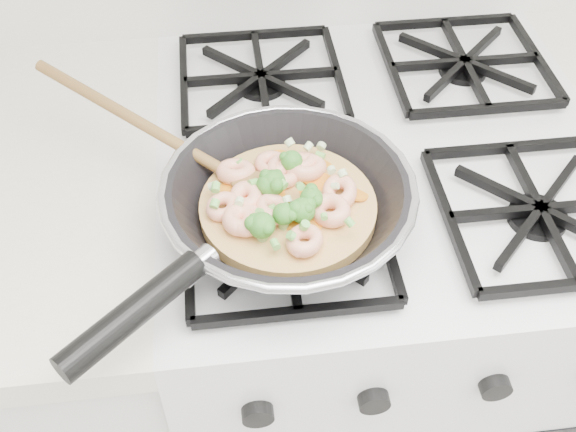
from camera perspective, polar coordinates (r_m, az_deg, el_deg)
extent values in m
cube|color=white|center=(1.25, 5.96, -9.86)|extent=(0.60, 0.60, 0.90)
cube|color=black|center=(0.91, 8.20, 6.29)|extent=(0.56, 0.56, 0.02)
torus|color=#BABAC2|center=(0.74, 0.00, 2.36)|extent=(0.29, 0.29, 0.01)
cylinder|color=black|center=(0.65, -12.86, -7.95)|extent=(0.14, 0.13, 0.03)
cylinder|color=tan|center=(0.76, 0.00, 0.68)|extent=(0.20, 0.20, 0.02)
ellipsoid|color=brown|center=(0.77, -3.25, 2.94)|extent=(0.05, 0.05, 0.01)
cylinder|color=brown|center=(0.83, -12.56, 7.79)|extent=(0.24, 0.18, 0.07)
torus|color=#FFBA96|center=(0.78, -4.38, 3.70)|extent=(0.06, 0.06, 0.03)
torus|color=#FFBA96|center=(0.71, 1.39, -2.06)|extent=(0.06, 0.06, 0.02)
torus|color=#FFBA96|center=(0.75, -3.53, 1.58)|extent=(0.05, 0.05, 0.03)
torus|color=#FFBA96|center=(0.79, 1.04, 4.41)|extent=(0.06, 0.06, 0.02)
torus|color=#FFBA96|center=(0.73, -3.54, -0.34)|extent=(0.05, 0.05, 0.02)
torus|color=#FFBA96|center=(0.78, -0.40, 3.76)|extent=(0.05, 0.05, 0.02)
torus|color=#FFBA96|center=(0.74, -5.48, 0.80)|extent=(0.06, 0.06, 0.02)
torus|color=#FFBA96|center=(0.74, -1.30, 0.60)|extent=(0.05, 0.05, 0.02)
torus|color=#FFBA96|center=(0.76, 4.33, 2.02)|extent=(0.05, 0.05, 0.03)
torus|color=#FFBA96|center=(0.79, -1.32, 4.31)|extent=(0.06, 0.06, 0.02)
torus|color=#FFBA96|center=(0.79, 1.55, 4.09)|extent=(0.06, 0.06, 0.02)
torus|color=#FFBA96|center=(0.73, -4.12, -0.34)|extent=(0.05, 0.05, 0.03)
torus|color=#FFBA96|center=(0.74, 3.54, 0.47)|extent=(0.07, 0.07, 0.03)
torus|color=#FFBA96|center=(0.79, 0.85, 4.13)|extent=(0.06, 0.06, 0.02)
ellipsoid|color=#438E2E|center=(0.78, 0.31, 4.61)|extent=(0.03, 0.03, 0.03)
ellipsoid|color=#438E2E|center=(0.74, 1.97, 1.47)|extent=(0.03, 0.03, 0.03)
ellipsoid|color=#438E2E|center=(0.75, -1.67, 2.66)|extent=(0.03, 0.03, 0.03)
ellipsoid|color=#438E2E|center=(0.72, -0.37, 0.17)|extent=(0.03, 0.03, 0.02)
ellipsoid|color=#438E2E|center=(0.75, -1.28, 2.81)|extent=(0.04, 0.04, 0.03)
ellipsoid|color=#438E2E|center=(0.71, -2.21, -0.78)|extent=(0.04, 0.04, 0.03)
ellipsoid|color=#438E2E|center=(0.72, 1.20, 0.47)|extent=(0.04, 0.04, 0.03)
cylinder|color=orange|center=(0.76, 1.63, 1.81)|extent=(0.03, 0.03, 0.01)
cylinder|color=orange|center=(0.74, 0.23, -0.30)|extent=(0.04, 0.04, 0.00)
cylinder|color=orange|center=(0.81, -0.73, 4.80)|extent=(0.03, 0.03, 0.01)
cylinder|color=orange|center=(0.74, 0.12, 0.14)|extent=(0.03, 0.03, 0.01)
cylinder|color=orange|center=(0.77, -3.88, 2.37)|extent=(0.04, 0.04, 0.01)
cylinder|color=orange|center=(0.75, -2.47, 0.99)|extent=(0.04, 0.04, 0.00)
cylinder|color=orange|center=(0.78, 2.86, 2.65)|extent=(0.03, 0.03, 0.01)
cylinder|color=orange|center=(0.77, -5.05, 2.13)|extent=(0.03, 0.03, 0.01)
cylinder|color=orange|center=(0.78, 1.68, 3.21)|extent=(0.03, 0.03, 0.01)
cylinder|color=orange|center=(0.80, 2.67, 4.50)|extent=(0.03, 0.03, 0.01)
cylinder|color=orange|center=(0.77, -3.57, 2.32)|extent=(0.03, 0.03, 0.00)
cylinder|color=orange|center=(0.77, 5.76, 1.83)|extent=(0.03, 0.03, 0.01)
cylinder|color=orange|center=(0.77, -0.91, 2.56)|extent=(0.02, 0.02, 0.00)
cylinder|color=orange|center=(0.73, 1.79, -0.78)|extent=(0.03, 0.03, 0.01)
cylinder|color=orange|center=(0.77, -1.04, 1.83)|extent=(0.03, 0.03, 0.01)
cylinder|color=orange|center=(0.76, -3.94, 1.00)|extent=(0.03, 0.03, 0.00)
cylinder|color=#C2E4A1|center=(0.80, 2.79, 5.84)|extent=(0.01, 0.01, 0.01)
cylinder|color=#6FC54E|center=(0.71, 3.05, -0.04)|extent=(0.01, 0.01, 0.01)
cylinder|color=#C2E4A1|center=(0.80, 1.70, 5.83)|extent=(0.01, 0.01, 0.01)
cylinder|color=#C2E4A1|center=(0.75, 3.97, 2.52)|extent=(0.01, 0.01, 0.01)
cylinder|color=#6FC54E|center=(0.75, 1.02, 2.51)|extent=(0.01, 0.01, 0.01)
cylinder|color=#6FC54E|center=(0.74, -6.06, 2.40)|extent=(0.01, 0.01, 0.01)
cylinder|color=#6FC54E|center=(0.70, -2.00, -0.92)|extent=(0.01, 0.01, 0.01)
cylinder|color=#6FC54E|center=(0.73, -6.14, 1.02)|extent=(0.01, 0.01, 0.01)
cylinder|color=#6FC54E|center=(0.75, -2.93, 2.80)|extent=(0.01, 0.01, 0.01)
cylinder|color=#6FC54E|center=(0.71, 1.41, -0.79)|extent=(0.01, 0.01, 0.01)
cylinder|color=#C2E4A1|center=(0.76, 4.60, 3.54)|extent=(0.01, 0.01, 0.01)
cylinder|color=#6FC54E|center=(0.69, 0.25, -1.65)|extent=(0.01, 0.01, 0.01)
cylinder|color=#6FC54E|center=(0.79, -4.08, 4.50)|extent=(0.01, 0.01, 0.01)
cylinder|color=#6FC54E|center=(0.74, -0.48, 2.73)|extent=(0.01, 0.01, 0.01)
cylinder|color=#C2E4A1|center=(0.79, 0.14, 6.15)|extent=(0.01, 0.01, 0.01)
cylinder|color=#C2E4A1|center=(0.74, -0.08, 1.37)|extent=(0.01, 0.01, 0.01)
cylinder|color=#6FC54E|center=(0.71, 5.15, -0.51)|extent=(0.01, 0.01, 0.01)
cylinder|color=#C2E4A1|center=(0.76, -6.24, 2.52)|extent=(0.01, 0.01, 0.01)
cylinder|color=#6FC54E|center=(0.72, -2.26, 0.30)|extent=(0.01, 0.01, 0.01)
cylinder|color=#6FC54E|center=(0.70, -1.07, -2.38)|extent=(0.01, 0.01, 0.01)
cylinder|color=#C2E4A1|center=(0.76, 3.65, 3.87)|extent=(0.01, 0.01, 0.01)
cylinder|color=#6FC54E|center=(0.79, 2.73, 5.12)|extent=(0.01, 0.01, 0.01)
cylinder|color=#6FC54E|center=(0.73, -1.36, 0.59)|extent=(0.01, 0.01, 0.01)
cylinder|color=#C2E4A1|center=(0.73, -4.09, 1.19)|extent=(0.01, 0.01, 0.01)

